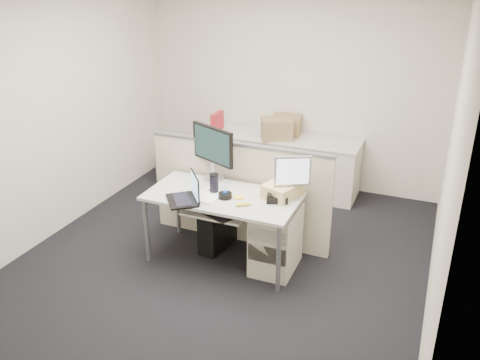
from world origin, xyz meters
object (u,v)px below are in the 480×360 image
at_px(monitor_main, 213,154).
at_px(desk_phone, 277,198).
at_px(laptop, 181,189).
at_px(desk, 223,201).

xyz_separation_m(monitor_main, desk_phone, (0.79, -0.24, -0.26)).
height_order(monitor_main, laptop, monitor_main).
bearing_deg(desk_phone, desk, 170.20).
height_order(desk, monitor_main, monitor_main).
relative_size(monitor_main, desk_phone, 2.84).
xyz_separation_m(desk, monitor_main, (-0.25, 0.32, 0.36)).
distance_m(desk, desk_phone, 0.55).
distance_m(desk, monitor_main, 0.54).
distance_m(monitor_main, desk_phone, 0.86).
bearing_deg(laptop, desk_phone, 74.75).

